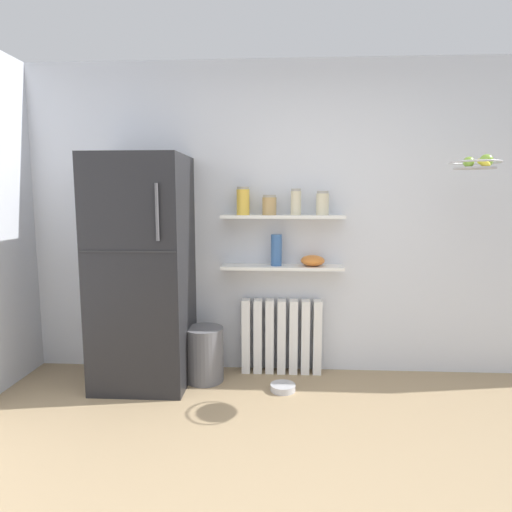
{
  "coord_description": "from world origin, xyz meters",
  "views": [
    {
      "loc": [
        -0.07,
        -1.7,
        1.5
      ],
      "look_at": [
        -0.25,
        1.6,
        1.05
      ],
      "focal_mm": 30.85,
      "sensor_mm": 36.0,
      "label": 1
    }
  ],
  "objects": [
    {
      "name": "radiator",
      "position": [
        -0.05,
        1.92,
        0.32
      ],
      "size": [
        0.67,
        0.12,
        0.63
      ],
      "color": "white",
      "rests_on": "ground_plane"
    },
    {
      "name": "shelf_bowl",
      "position": [
        0.2,
        1.89,
        0.98
      ],
      "size": [
        0.2,
        0.2,
        0.09
      ],
      "primitive_type": "ellipsoid",
      "color": "orange",
      "rests_on": "wall_shelf_lower"
    },
    {
      "name": "ground_plane",
      "position": [
        0.0,
        0.5,
        0.0
      ],
      "size": [
        7.04,
        7.04,
        0.0
      ],
      "primitive_type": "plane",
      "color": "#9E8460"
    },
    {
      "name": "storage_jar_3",
      "position": [
        0.27,
        1.89,
        1.44
      ],
      "size": [
        0.1,
        0.1,
        0.19
      ],
      "color": "beige",
      "rests_on": "wall_shelf_upper"
    },
    {
      "name": "hanging_fruit_basket",
      "position": [
        1.29,
        1.47,
        1.73
      ],
      "size": [
        0.34,
        0.34,
        0.1
      ],
      "color": "#B2B2B7"
    },
    {
      "name": "back_wall",
      "position": [
        0.0,
        2.05,
        1.3
      ],
      "size": [
        7.04,
        0.1,
        2.6
      ],
      "primitive_type": "cube",
      "color": "silver",
      "rests_on": "ground_plane"
    },
    {
      "name": "wall_shelf_lower",
      "position": [
        -0.05,
        1.89,
        0.92
      ],
      "size": [
        1.0,
        0.22,
        0.02
      ],
      "primitive_type": "cube",
      "color": "white"
    },
    {
      "name": "refrigerator",
      "position": [
        -1.15,
        1.67,
        0.91
      ],
      "size": [
        0.72,
        0.69,
        1.81
      ],
      "color": "black",
      "rests_on": "ground_plane"
    },
    {
      "name": "vase",
      "position": [
        -0.1,
        1.89,
        1.06
      ],
      "size": [
        0.09,
        0.09,
        0.26
      ],
      "primitive_type": "cylinder",
      "color": "#38609E",
      "rests_on": "wall_shelf_lower"
    },
    {
      "name": "storage_jar_2",
      "position": [
        0.06,
        1.89,
        1.45
      ],
      "size": [
        0.08,
        0.08,
        0.21
      ],
      "color": "beige",
      "rests_on": "wall_shelf_upper"
    },
    {
      "name": "wall_shelf_upper",
      "position": [
        -0.05,
        1.89,
        1.34
      ],
      "size": [
        1.0,
        0.22,
        0.02
      ],
      "primitive_type": "cube",
      "color": "white"
    },
    {
      "name": "pet_food_bowl",
      "position": [
        -0.04,
        1.55,
        0.03
      ],
      "size": [
        0.2,
        0.2,
        0.05
      ],
      "primitive_type": "cylinder",
      "color": "#B7B7BC",
      "rests_on": "ground_plane"
    },
    {
      "name": "trash_bin",
      "position": [
        -0.68,
        1.71,
        0.22
      ],
      "size": [
        0.31,
        0.31,
        0.44
      ],
      "primitive_type": "cylinder",
      "color": "slate",
      "rests_on": "ground_plane"
    },
    {
      "name": "storage_jar_1",
      "position": [
        -0.16,
        1.89,
        1.43
      ],
      "size": [
        0.12,
        0.12,
        0.16
      ],
      "color": "tan",
      "rests_on": "wall_shelf_upper"
    },
    {
      "name": "storage_jar_0",
      "position": [
        -0.37,
        1.89,
        1.46
      ],
      "size": [
        0.11,
        0.11,
        0.23
      ],
      "color": "yellow",
      "rests_on": "wall_shelf_upper"
    }
  ]
}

